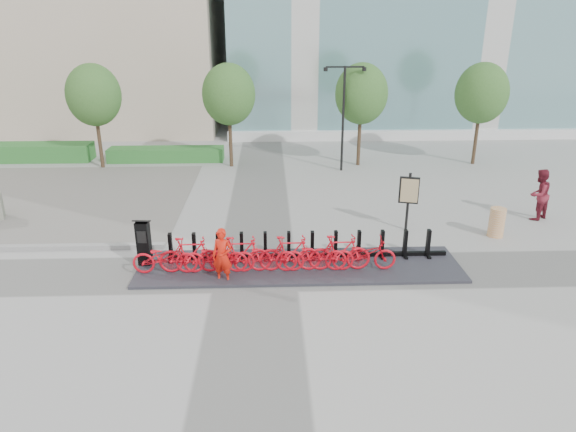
{
  "coord_description": "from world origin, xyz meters",
  "views": [
    {
      "loc": [
        0.44,
        -13.51,
        6.89
      ],
      "look_at": [
        1.0,
        1.5,
        1.2
      ],
      "focal_mm": 32.0,
      "sensor_mm": 36.0,
      "label": 1
    }
  ],
  "objects_px": {
    "worker_red": "(222,256)",
    "pedestrian": "(539,194)",
    "bike_0": "(165,257)",
    "map_sign": "(409,193)",
    "construction_barrel": "(497,222)",
    "kiosk": "(144,242)"
  },
  "relations": [
    {
      "from": "worker_red",
      "to": "construction_barrel",
      "type": "xyz_separation_m",
      "value": [
        9.06,
        3.0,
        -0.3
      ]
    },
    {
      "from": "pedestrian",
      "to": "construction_barrel",
      "type": "bearing_deg",
      "value": 5.1
    },
    {
      "from": "bike_0",
      "to": "kiosk",
      "type": "xyz_separation_m",
      "value": [
        -0.72,
        0.63,
        0.21
      ]
    },
    {
      "from": "bike_0",
      "to": "map_sign",
      "type": "relative_size",
      "value": 0.9
    },
    {
      "from": "bike_0",
      "to": "pedestrian",
      "type": "height_order",
      "value": "pedestrian"
    },
    {
      "from": "bike_0",
      "to": "kiosk",
      "type": "distance_m",
      "value": 0.98
    },
    {
      "from": "worker_red",
      "to": "pedestrian",
      "type": "xyz_separation_m",
      "value": [
        11.24,
        4.58,
        0.15
      ]
    },
    {
      "from": "kiosk",
      "to": "worker_red",
      "type": "distance_m",
      "value": 2.67
    },
    {
      "from": "pedestrian",
      "to": "construction_barrel",
      "type": "relative_size",
      "value": 1.89
    },
    {
      "from": "bike_0",
      "to": "kiosk",
      "type": "height_order",
      "value": "kiosk"
    },
    {
      "from": "kiosk",
      "to": "construction_barrel",
      "type": "bearing_deg",
      "value": 13.49
    },
    {
      "from": "construction_barrel",
      "to": "map_sign",
      "type": "xyz_separation_m",
      "value": [
        -2.92,
        0.7,
        0.87
      ]
    },
    {
      "from": "map_sign",
      "to": "bike_0",
      "type": "bearing_deg",
      "value": -141.57
    },
    {
      "from": "worker_red",
      "to": "pedestrian",
      "type": "distance_m",
      "value": 12.13
    },
    {
      "from": "bike_0",
      "to": "construction_barrel",
      "type": "distance_m",
      "value": 11.05
    },
    {
      "from": "map_sign",
      "to": "pedestrian",
      "type": "bearing_deg",
      "value": 25.94
    },
    {
      "from": "worker_red",
      "to": "map_sign",
      "type": "relative_size",
      "value": 0.78
    },
    {
      "from": "construction_barrel",
      "to": "worker_red",
      "type": "bearing_deg",
      "value": -161.68
    },
    {
      "from": "bike_0",
      "to": "map_sign",
      "type": "xyz_separation_m",
      "value": [
        7.84,
        3.21,
        0.81
      ]
    },
    {
      "from": "pedestrian",
      "to": "map_sign",
      "type": "height_order",
      "value": "map_sign"
    },
    {
      "from": "construction_barrel",
      "to": "kiosk",
      "type": "bearing_deg",
      "value": -170.72
    },
    {
      "from": "bike_0",
      "to": "worker_red",
      "type": "relative_size",
      "value": 1.16
    }
  ]
}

